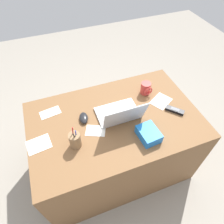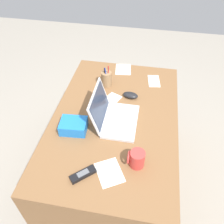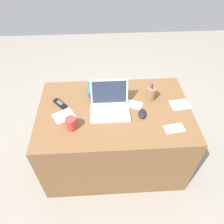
{
  "view_description": "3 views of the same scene",
  "coord_description": "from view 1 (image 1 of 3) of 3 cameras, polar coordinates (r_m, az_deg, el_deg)",
  "views": [
    {
      "loc": [
        0.36,
        0.9,
        1.91
      ],
      "look_at": [
        0.01,
        -0.02,
        0.78
      ],
      "focal_mm": 31.76,
      "sensor_mm": 36.0,
      "label": 1
    },
    {
      "loc": [
        -1.13,
        -0.19,
        1.86
      ],
      "look_at": [
        -0.04,
        0.01,
        0.8
      ],
      "focal_mm": 38.19,
      "sensor_mm": 36.0,
      "label": 2
    },
    {
      "loc": [
        -0.1,
        -1.31,
        2.02
      ],
      "look_at": [
        -0.03,
        -0.06,
        0.75
      ],
      "focal_mm": 34.43,
      "sensor_mm": 36.0,
      "label": 3
    }
  ],
  "objects": [
    {
      "name": "ground_plane",
      "position": [
        2.14,
        0.61,
        -14.27
      ],
      "size": [
        6.0,
        6.0,
        0.0
      ],
      "primitive_type": "plane",
      "color": "gray"
    },
    {
      "name": "desk",
      "position": [
        1.82,
        0.7,
        -9.16
      ],
      "size": [
        1.32,
        0.84,
        0.72
      ],
      "primitive_type": "cube",
      "color": "brown",
      "rests_on": "ground"
    },
    {
      "name": "laptop",
      "position": [
        1.5,
        2.3,
        -0.48
      ],
      "size": [
        0.33,
        0.28,
        0.23
      ],
      "color": "silver",
      "rests_on": "desk"
    },
    {
      "name": "computer_mouse",
      "position": [
        1.53,
        -8.16,
        -1.7
      ],
      "size": [
        0.08,
        0.12,
        0.04
      ],
      "primitive_type": "ellipsoid",
      "rotation": [
        0.0,
        0.0,
        -0.16
      ],
      "color": "black",
      "rests_on": "desk"
    },
    {
      "name": "coffee_mug_white",
      "position": [
        1.72,
        9.7,
        6.74
      ],
      "size": [
        0.08,
        0.1,
        0.1
      ],
      "color": "#C63833",
      "rests_on": "desk"
    },
    {
      "name": "cordless_phone",
      "position": [
        1.65,
        17.61,
        0.49
      ],
      "size": [
        0.13,
        0.14,
        0.03
      ],
      "color": "black",
      "rests_on": "desk"
    },
    {
      "name": "pen_holder",
      "position": [
        1.36,
        -10.57,
        -7.96
      ],
      "size": [
        0.08,
        0.08,
        0.18
      ],
      "color": "olive",
      "rests_on": "desk"
    },
    {
      "name": "snack_bag",
      "position": [
        1.42,
        10.48,
        -6.26
      ],
      "size": [
        0.14,
        0.17,
        0.07
      ],
      "primitive_type": "cube",
      "rotation": [
        0.0,
        0.0,
        0.08
      ],
      "color": "blue",
      "rests_on": "desk"
    },
    {
      "name": "paper_note_near_laptop",
      "position": [
        1.64,
        -17.36,
        -0.16
      ],
      "size": [
        0.17,
        0.11,
        0.0
      ],
      "primitive_type": "cube",
      "rotation": [
        0.0,
        0.0,
        0.15
      ],
      "color": "white",
      "rests_on": "desk"
    },
    {
      "name": "paper_note_left",
      "position": [
        1.46,
        -4.74,
        -5.38
      ],
      "size": [
        0.17,
        0.15,
        0.0
      ],
      "primitive_type": "cube",
      "rotation": [
        0.0,
        0.0,
        -0.43
      ],
      "color": "white",
      "rests_on": "desk"
    },
    {
      "name": "paper_note_right",
      "position": [
        1.71,
        13.92,
        3.09
      ],
      "size": [
        0.21,
        0.2,
        0.0
      ],
      "primitive_type": "cube",
      "rotation": [
        0.0,
        0.0,
        0.52
      ],
      "color": "white",
      "rests_on": "desk"
    },
    {
      "name": "paper_note_front",
      "position": [
        1.49,
        -20.32,
        -8.72
      ],
      "size": [
        0.17,
        0.15,
        0.0
      ],
      "primitive_type": "cube",
      "rotation": [
        0.0,
        0.0,
        0.12
      ],
      "color": "white",
      "rests_on": "desk"
    }
  ]
}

